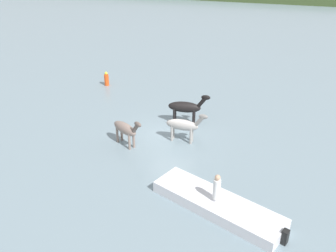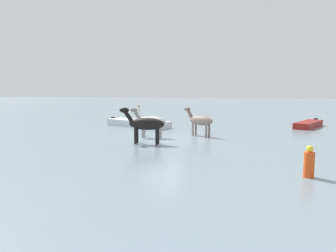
# 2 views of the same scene
# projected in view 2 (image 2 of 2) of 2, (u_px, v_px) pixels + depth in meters

# --- Properties ---
(ground_plane) EXTENTS (181.04, 181.04, 0.00)m
(ground_plane) POSITION_uv_depth(u_px,v_px,m) (162.00, 139.00, 19.22)
(ground_plane) COLOR gray
(horse_chestnut_trailing) EXTENTS (2.41, 0.59, 1.88)m
(horse_chestnut_trailing) POSITION_uv_depth(u_px,v_px,m) (150.00, 121.00, 19.67)
(horse_chestnut_trailing) COLOR #9E9993
(horse_chestnut_trailing) RESTS_ON ground_plane
(horse_mid_herd) EXTENTS (2.65, 0.84, 2.04)m
(horse_mid_herd) POSITION_uv_depth(u_px,v_px,m) (145.00, 124.00, 17.38)
(horse_mid_herd) COLOR black
(horse_mid_herd) RESTS_ON ground_plane
(horse_pinto_flank) EXTENTS (2.30, 1.46, 1.88)m
(horse_pinto_flank) POSITION_uv_depth(u_px,v_px,m) (200.00, 121.00, 20.22)
(horse_pinto_flank) COLOR gray
(horse_pinto_flank) RESTS_ON ground_plane
(boat_skiff_near) EXTENTS (6.09, 3.61, 0.78)m
(boat_skiff_near) POSITION_uv_depth(u_px,v_px,m) (138.00, 124.00, 25.68)
(boat_skiff_near) COLOR silver
(boat_skiff_near) RESTS_ON ground_plane
(boat_motor_center) EXTENTS (2.67, 4.41, 0.73)m
(boat_motor_center) POSITION_uv_depth(u_px,v_px,m) (308.00, 125.00, 25.07)
(boat_motor_center) COLOR maroon
(boat_motor_center) RESTS_ON ground_plane
(person_spotter_bow) EXTENTS (0.32, 0.32, 1.19)m
(person_spotter_bow) POSITION_uv_depth(u_px,v_px,m) (139.00, 112.00, 25.60)
(person_spotter_bow) COLOR silver
(person_spotter_bow) RESTS_ON boat_skiff_near
(buoy_channel_marker) EXTENTS (0.36, 0.36, 1.14)m
(buoy_channel_marker) POSITION_uv_depth(u_px,v_px,m) (309.00, 163.00, 10.79)
(buoy_channel_marker) COLOR #E54C19
(buoy_channel_marker) RESTS_ON ground_plane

